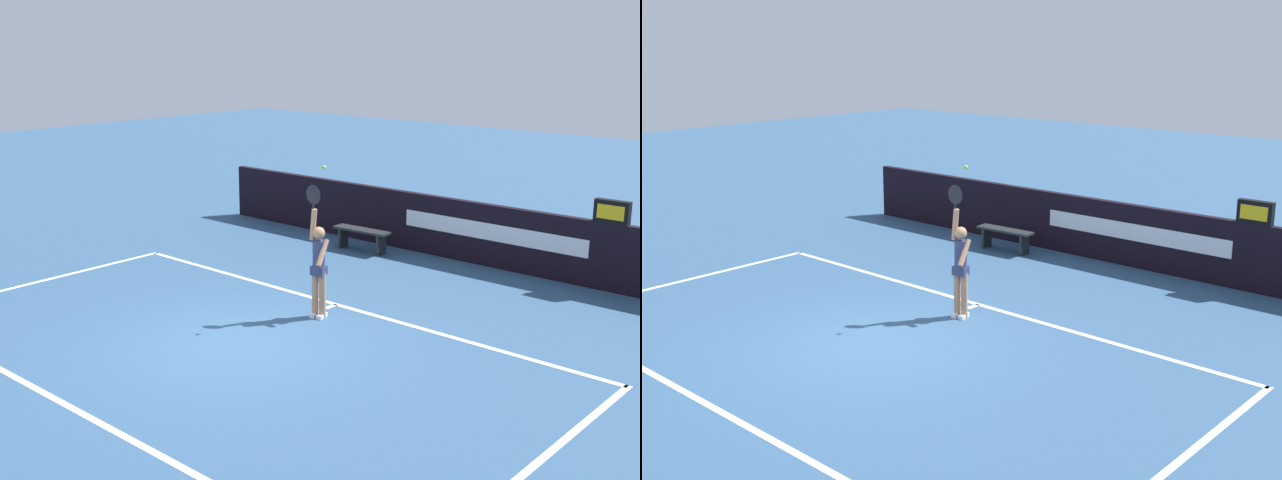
% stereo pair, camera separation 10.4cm
% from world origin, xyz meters
% --- Properties ---
extents(ground_plane, '(60.00, 60.00, 0.00)m').
position_xyz_m(ground_plane, '(0.00, 0.00, 0.00)').
color(ground_plane, '#2E4F71').
extents(court_lines, '(10.95, 5.69, 0.00)m').
position_xyz_m(court_lines, '(0.00, -0.21, 0.00)').
color(court_lines, white).
rests_on(court_lines, ground).
extents(back_wall, '(13.85, 0.18, 1.35)m').
position_xyz_m(back_wall, '(0.00, 6.69, 0.67)').
color(back_wall, black).
rests_on(back_wall, ground).
extents(speed_display, '(0.68, 0.17, 0.45)m').
position_xyz_m(speed_display, '(3.39, 6.69, 1.57)').
color(speed_display, black).
rests_on(speed_display, back_wall).
extents(tennis_player, '(0.47, 0.37, 2.38)m').
position_xyz_m(tennis_player, '(0.20, 1.84, 0.98)').
color(tennis_player, '#A57656').
rests_on(tennis_player, ground).
extents(tennis_ball, '(0.07, 0.07, 0.07)m').
position_xyz_m(tennis_ball, '(0.37, 1.79, 2.70)').
color(tennis_ball, '#C4DF2C').
extents(courtside_bench_near, '(1.42, 0.43, 0.52)m').
position_xyz_m(courtside_bench_near, '(-2.00, 5.83, 0.39)').
color(courtside_bench_near, '#222527').
rests_on(courtside_bench_near, ground).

